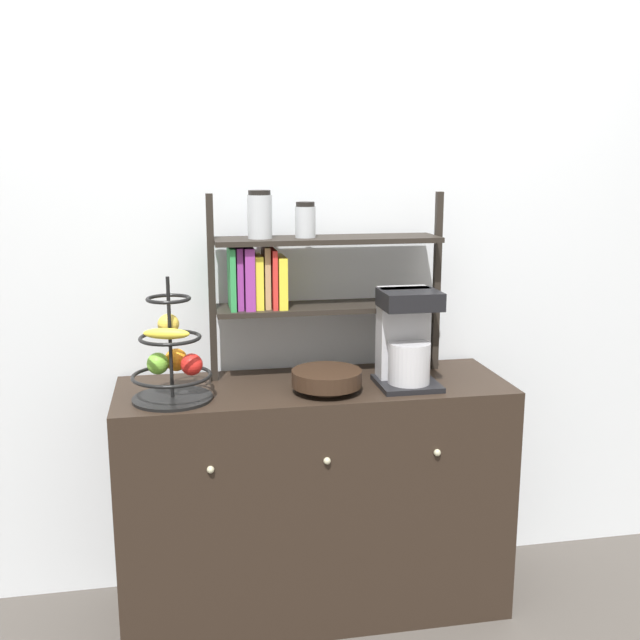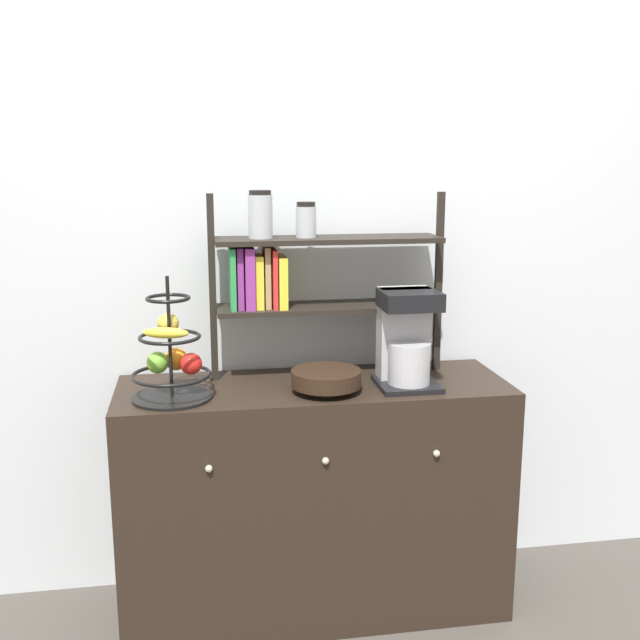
{
  "view_description": "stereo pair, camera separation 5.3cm",
  "coord_description": "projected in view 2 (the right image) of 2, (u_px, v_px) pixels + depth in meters",
  "views": [
    {
      "loc": [
        -0.45,
        -2.24,
        1.62
      ],
      "look_at": [
        0.02,
        0.23,
        1.08
      ],
      "focal_mm": 42.0,
      "sensor_mm": 36.0,
      "label": 1
    },
    {
      "loc": [
        -0.4,
        -2.25,
        1.62
      ],
      "look_at": [
        0.02,
        0.23,
        1.08
      ],
      "focal_mm": 42.0,
      "sensor_mm": 36.0,
      "label": 2
    }
  ],
  "objects": [
    {
      "name": "wall_back",
      "position": [
        302.0,
        247.0,
        2.79
      ],
      "size": [
        7.0,
        0.05,
        2.6
      ],
      "primitive_type": "cube",
      "color": "silver",
      "rests_on": "ground_plane"
    },
    {
      "name": "sideboard",
      "position": [
        314.0,
        497.0,
        2.7
      ],
      "size": [
        1.36,
        0.48,
        0.85
      ],
      "color": "black",
      "rests_on": "ground_plane"
    },
    {
      "name": "coffee_maker",
      "position": [
        406.0,
        339.0,
        2.57
      ],
      "size": [
        0.21,
        0.22,
        0.34
      ],
      "color": "black",
      "rests_on": "sideboard"
    },
    {
      "name": "fruit_stand",
      "position": [
        172.0,
        359.0,
        2.44
      ],
      "size": [
        0.26,
        0.26,
        0.41
      ],
      "color": "black",
      "rests_on": "sideboard"
    },
    {
      "name": "wooden_bowl",
      "position": [
        326.0,
        379.0,
        2.52
      ],
      "size": [
        0.24,
        0.24,
        0.08
      ],
      "color": "black",
      "rests_on": "sideboard"
    },
    {
      "name": "shelf_hutch",
      "position": [
        295.0,
        269.0,
        2.64
      ],
      "size": [
        0.84,
        0.2,
        0.67
      ],
      "color": "black",
      "rests_on": "sideboard"
    }
  ]
}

